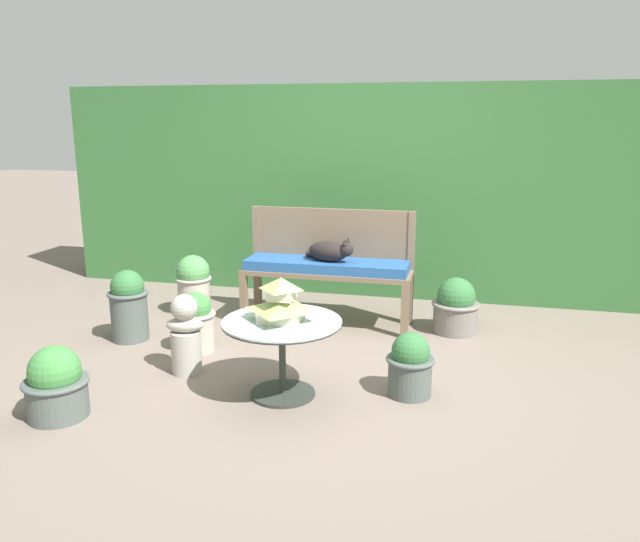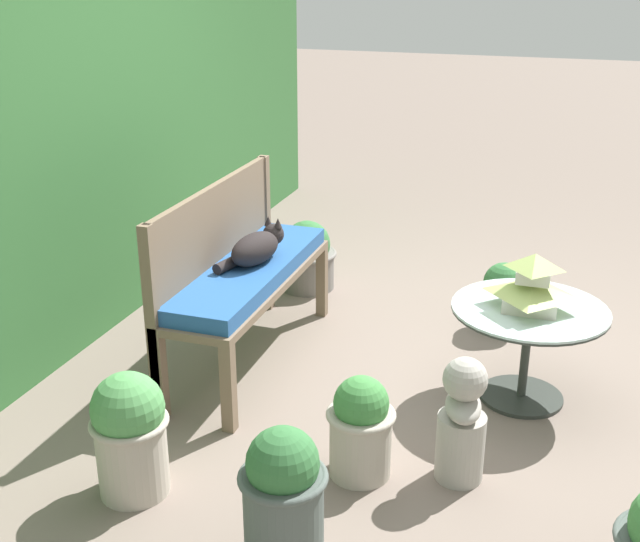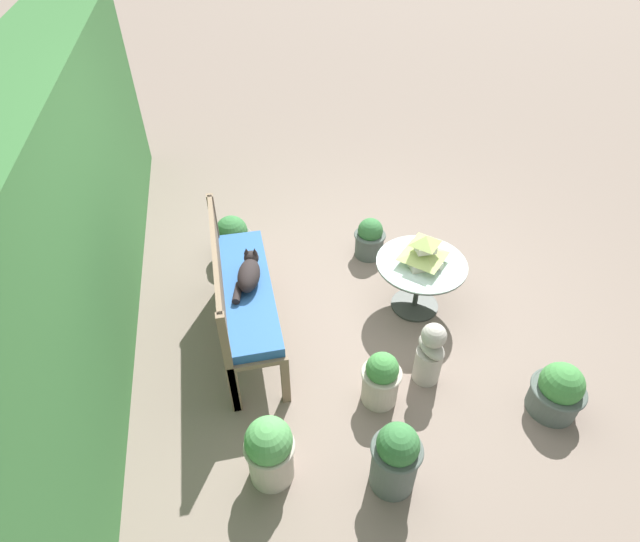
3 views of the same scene
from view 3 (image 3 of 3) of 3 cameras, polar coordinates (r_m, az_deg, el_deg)
ground at (r=4.53m, az=3.89°, el=-3.60°), size 30.00×30.00×0.00m
foliage_hedge_back at (r=3.96m, az=-28.61°, el=2.71°), size 6.40×0.71×2.06m
garden_bench at (r=3.94m, az=-8.32°, el=-2.57°), size 1.44×0.42×0.57m
bench_backrest at (r=3.79m, az=-11.49°, el=-0.46°), size 1.44×0.06×0.98m
cat at (r=3.85m, az=-8.16°, el=-0.27°), size 0.44×0.28×0.21m
patio_table at (r=4.30m, az=11.37°, el=-0.13°), size 0.76×0.76×0.50m
pagoda_birdhouse at (r=4.16m, az=11.77°, el=2.21°), size 0.34×0.34×0.28m
garden_bust at (r=3.84m, az=12.45°, el=-9.22°), size 0.29×0.21×0.57m
potted_plant_path_edge at (r=4.95m, az=-9.95°, el=3.58°), size 0.40×0.40×0.47m
potted_plant_bench_right at (r=3.70m, az=6.99°, el=-12.11°), size 0.30×0.30×0.47m
potted_plant_patio_mid at (r=3.32m, az=-5.76°, el=-19.73°), size 0.32×0.32×0.55m
potted_plant_table_far at (r=3.31m, az=8.63°, el=-20.33°), size 0.32×0.32×0.58m
potted_plant_hedge_corner at (r=4.02m, az=25.54°, el=-12.28°), size 0.39×0.39×0.44m
potted_plant_table_near at (r=4.94m, az=5.70°, el=3.75°), size 0.31×0.31×0.42m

